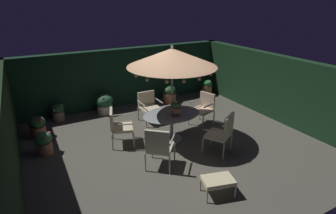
{
  "coord_description": "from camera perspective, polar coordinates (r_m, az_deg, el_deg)",
  "views": [
    {
      "loc": [
        -3.16,
        -5.61,
        3.58
      ],
      "look_at": [
        0.09,
        0.38,
        0.87
      ],
      "focal_mm": 29.43,
      "sensor_mm": 36.0,
      "label": 1
    }
  ],
  "objects": [
    {
      "name": "patio_chair_south",
      "position": [
        8.28,
        7.44,
        0.1
      ],
      "size": [
        0.7,
        0.7,
        0.96
      ],
      "color": "#BCB6A9",
      "rests_on": "ground_plane"
    },
    {
      "name": "patio_chair_east",
      "position": [
        6.06,
        -1.86,
        -7.96
      ],
      "size": [
        0.82,
        0.82,
        1.02
      ],
      "color": "#B2AEAA",
      "rests_on": "ground_plane"
    },
    {
      "name": "centerpiece_planter",
      "position": [
        6.99,
        1.64,
        -0.07
      ],
      "size": [
        0.27,
        0.27,
        0.4
      ],
      "color": "#AC6148",
      "rests_on": "patio_dining_table"
    },
    {
      "name": "ottoman_footrest",
      "position": [
        5.54,
        10.32,
        -14.82
      ],
      "size": [
        0.68,
        0.54,
        0.37
      ],
      "color": "#B6B0AA",
      "rests_on": "ground_plane"
    },
    {
      "name": "patio_umbrella",
      "position": [
        6.77,
        0.83,
        10.19
      ],
      "size": [
        2.22,
        2.22,
        2.53
      ],
      "color": "#B6B1A9",
      "rests_on": "ground_plane"
    },
    {
      "name": "patio_chair_southeast",
      "position": [
        6.76,
        11.19,
        -4.99
      ],
      "size": [
        0.8,
        0.79,
        1.04
      ],
      "color": "#B9B7A4",
      "rests_on": "ground_plane"
    },
    {
      "name": "potted_plant_back_left",
      "position": [
        10.92,
        8.17,
        4.01
      ],
      "size": [
        0.36,
        0.36,
        0.6
      ],
      "color": "#A86D44",
      "rests_on": "ground_plane"
    },
    {
      "name": "potted_plant_left_near",
      "position": [
        8.31,
        -25.39,
        -3.61
      ],
      "size": [
        0.45,
        0.45,
        0.6
      ],
      "color": "#AE5F43",
      "rests_on": "ground_plane"
    },
    {
      "name": "potted_plant_front_corner",
      "position": [
        7.4,
        -24.37,
        -6.74
      ],
      "size": [
        0.42,
        0.43,
        0.56
      ],
      "color": "#9F6D4A",
      "rests_on": "ground_plane"
    },
    {
      "name": "patio_chair_north",
      "position": [
        8.45,
        -3.99,
        0.43
      ],
      "size": [
        0.61,
        0.64,
        0.91
      ],
      "color": "#B3B0A3",
      "rests_on": "ground_plane"
    },
    {
      "name": "patio_dining_table",
      "position": [
        7.27,
        0.76,
        -2.47
      ],
      "size": [
        1.56,
        1.14,
        0.76
      ],
      "color": "#B9B0A9",
      "rests_on": "ground_plane"
    },
    {
      "name": "hedge_backdrop_left",
      "position": [
        6.2,
        -30.82,
        -6.31
      ],
      "size": [
        0.3,
        7.1,
        1.98
      ],
      "primitive_type": "cube",
      "color": "black",
      "rests_on": "ground_plane"
    },
    {
      "name": "patio_chair_northeast",
      "position": [
        7.18,
        -10.25,
        -3.54
      ],
      "size": [
        0.74,
        0.78,
        0.95
      ],
      "color": "#B7B7A4",
      "rests_on": "ground_plane"
    },
    {
      "name": "potted_plant_back_center",
      "position": [
        9.21,
        -21.84,
        -0.91
      ],
      "size": [
        0.4,
        0.4,
        0.54
      ],
      "color": "#866C56",
      "rests_on": "ground_plane"
    },
    {
      "name": "hedge_backdrop_right",
      "position": [
        9.24,
        21.37,
        3.89
      ],
      "size": [
        0.3,
        7.1,
        1.98
      ],
      "primitive_type": "cube",
      "color": "#17331B",
      "rests_on": "ground_plane"
    },
    {
      "name": "ground_plane",
      "position": [
        7.37,
        0.79,
        -7.47
      ],
      "size": [
        7.71,
        7.1,
        0.02
      ],
      "primitive_type": "cube",
      "color": "#555247"
    },
    {
      "name": "potted_plant_right_near",
      "position": [
        10.08,
        0.29,
        2.68
      ],
      "size": [
        0.49,
        0.49,
        0.61
      ],
      "color": "#A35D45",
      "rests_on": "ground_plane"
    },
    {
      "name": "hedge_backdrop_rear",
      "position": [
        9.89,
        -8.91,
        6.24
      ],
      "size": [
        7.71,
        0.3,
        1.98
      ],
      "primitive_type": "cube",
      "color": "#153420",
      "rests_on": "ground_plane"
    },
    {
      "name": "potted_plant_right_far",
      "position": [
        9.29,
        -13.0,
        0.73
      ],
      "size": [
        0.57,
        0.57,
        0.65
      ],
      "color": "beige",
      "rests_on": "ground_plane"
    }
  ]
}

